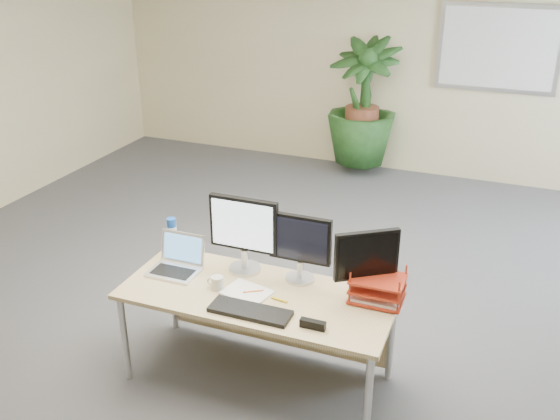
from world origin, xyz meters
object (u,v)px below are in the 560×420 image
at_px(desk, 263,304).
at_px(monitor_left, 244,230).
at_px(floor_plant, 362,113).
at_px(laptop, 178,262).
at_px(monitor_right, 300,244).

distance_m(desk, monitor_left, 0.49).
bearing_deg(floor_plant, laptop, -93.08).
bearing_deg(monitor_right, floor_plant, 98.94).
bearing_deg(laptop, monitor_left, 20.67).
bearing_deg(desk, monitor_right, 40.19).
height_order(desk, monitor_right, monitor_right).
bearing_deg(floor_plant, desk, -84.17).
distance_m(monitor_right, laptop, 0.84).
height_order(desk, monitor_left, monitor_left).
distance_m(floor_plant, monitor_right, 3.79).
distance_m(floor_plant, laptop, 3.92).
bearing_deg(laptop, desk, 1.38).
xyz_separation_m(monitor_right, laptop, (-0.80, -0.18, -0.20)).
xyz_separation_m(floor_plant, monitor_right, (0.59, -3.74, 0.17)).
distance_m(monitor_left, monitor_right, 0.38).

